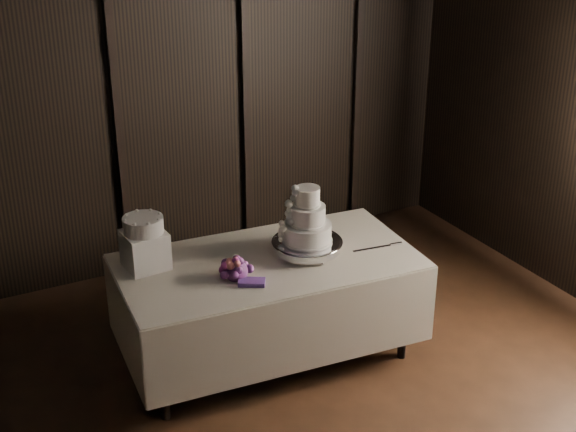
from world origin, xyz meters
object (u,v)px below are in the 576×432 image
Objects in this scene: box_pedestal at (145,250)px; small_cake at (143,225)px; display_table at (269,305)px; wedding_cake at (305,222)px; cake_stand at (307,247)px; bouquet at (236,270)px.

small_cake is (0.00, 0.00, 0.18)m from box_pedestal.
small_cake is (-0.75, 0.28, 0.65)m from display_table.
box_pedestal is at bearing 163.68° from display_table.
box_pedestal is at bearing 174.76° from wedding_cake.
bouquet is at bearing -170.10° from cake_stand.
box_pedestal is 0.18m from small_cake.
wedding_cake is (-0.03, -0.02, 0.20)m from cake_stand.
display_table is 1.03m from small_cake.
box_pedestal reaches higher than display_table.
display_table is 5.52× the size of bouquet.
display_table is at bearing 24.48° from bouquet.
box_pedestal reaches higher than cake_stand.
wedding_cake is at bearing 8.72° from bouquet.
cake_stand is 1.10m from small_cake.
wedding_cake reaches higher than bouquet.
small_cake is at bearing 138.06° from bouquet.
cake_stand reaches higher than display_table.
cake_stand is at bearing -17.05° from small_cake.
wedding_cake is at bearing -150.26° from cake_stand.
wedding_cake is (0.25, -0.05, 0.59)m from display_table.
display_table is 0.48m from cake_stand.
wedding_cake is 1.06m from box_pedestal.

